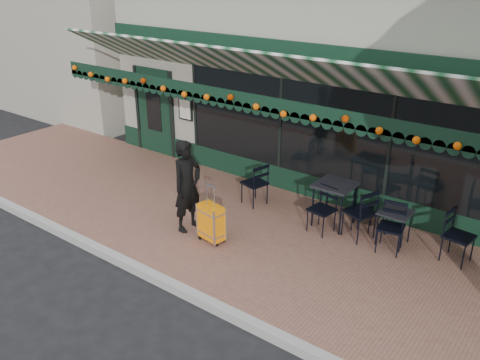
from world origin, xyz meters
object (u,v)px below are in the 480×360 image
Objects in this scene: cafe_table_b at (335,188)px; chair_b_front at (322,210)px; cafe_table_a at (395,215)px; chair_a_left at (360,213)px; chair_a_right at (459,237)px; suitcase at (211,223)px; chair_b_right at (363,210)px; woman at (187,186)px; chair_b_left at (255,183)px; chair_a_front at (391,228)px.

chair_b_front is (-0.05, -0.38, -0.33)m from cafe_table_b.
chair_a_left is (-0.59, -0.15, -0.08)m from cafe_table_a.
cafe_table_b is at bearing 99.44° from chair_a_right.
suitcase reaches higher than chair_b_front.
cafe_table_a is 0.73m from chair_b_right.
cafe_table_a is (2.63, 1.85, 0.21)m from suitcase.
chair_a_left is (0.59, -0.16, -0.27)m from cafe_table_b.
chair_a_left is at bearing -14.80° from cafe_table_b.
woman is 1.99× the size of chair_b_front.
chair_b_left is (0.38, 1.60, -0.42)m from woman.
chair_a_front is at bearing 101.03° from chair_a_left.
woman is 1.92× the size of chair_a_right.
chair_a_right is at bearing 108.18° from chair_b_left.
suitcase is at bearing -28.71° from chair_a_left.
chair_a_left is at bearing 160.37° from chair_a_front.
woman is 1.70m from chair_b_left.
chair_b_front is (-0.64, -0.22, -0.05)m from chair_a_left.
chair_a_front reaches higher than chair_b_right.
cafe_table_b is 0.50m from chair_b_front.
chair_b_front is (-0.56, -0.56, 0.06)m from chair_b_right.
chair_a_left is 1.08× the size of chair_a_right.
chair_b_front is at bearing 57.03° from suitcase.
chair_b_left is at bearing 82.74° from chair_b_right.
chair_a_left is (2.69, 1.60, -0.38)m from woman.
chair_a_right is 3.98m from chair_b_left.
chair_a_left reaches higher than chair_b_right.
chair_a_front is (-1.03, -0.35, -0.02)m from chair_a_right.
chair_b_front is (-2.30, -0.46, -0.02)m from chair_a_right.
cafe_table_b is (1.45, 1.86, 0.40)m from suitcase.
suitcase is 1.29× the size of cafe_table_b.
cafe_table_b is at bearing 62.42° from suitcase.
chair_a_left is 1.28× the size of chair_b_right.
suitcase is at bearing -158.52° from chair_a_front.
chair_a_front and chair_b_front have the same top height.
cafe_table_a is 0.84× the size of chair_b_right.
cafe_table_b is 0.66m from chair_b_right.
suitcase reaches higher than chair_b_right.
chair_a_left reaches higher than chair_a_front.
woman is at bearing -37.76° from chair_a_left.
suitcase is 1.21× the size of chair_b_left.
chair_a_right reaches higher than chair_b_front.
chair_b_left is at bearing 100.84° from chair_a_right.
cafe_table_a is 0.75× the size of cafe_table_b.
cafe_table_b is 0.94× the size of chair_b_left.
chair_a_right is at bearing -64.26° from woman.
chair_a_left reaches higher than chair_b_front.
chair_a_right is 1.00× the size of chair_b_left.
chair_a_right is (2.25, 0.08, -0.31)m from cafe_table_b.
chair_b_right reaches higher than cafe_table_a.
cafe_table_a is at bearing -59.13° from woman.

